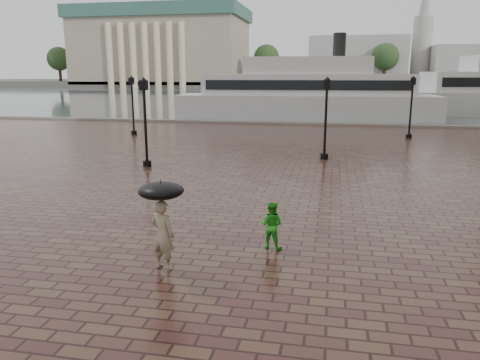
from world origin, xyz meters
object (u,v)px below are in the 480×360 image
object	(u,v)px
street_lamps	(256,111)
adult_pedestrian	(163,235)
child_pedestrian	(271,225)
ferry_near	(306,94)

from	to	relation	value
street_lamps	adult_pedestrian	bearing A→B (deg)	-87.28
child_pedestrian	ferry_near	size ratio (longest dim) A/B	0.05
street_lamps	child_pedestrian	world-z (taller)	street_lamps
street_lamps	ferry_near	distance (m)	19.72
adult_pedestrian	child_pedestrian	xyz separation A→B (m)	(2.43, 1.92, -0.22)
child_pedestrian	ferry_near	world-z (taller)	ferry_near
child_pedestrian	ferry_near	bearing A→B (deg)	-76.35
street_lamps	child_pedestrian	bearing A→B (deg)	-79.31
adult_pedestrian	ferry_near	distance (m)	39.41
street_lamps	adult_pedestrian	xyz separation A→B (m)	(0.94, -19.74, -1.44)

